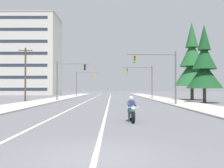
% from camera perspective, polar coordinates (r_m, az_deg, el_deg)
% --- Properties ---
extents(ground_plane, '(400.00, 400.00, 0.00)m').
position_cam_1_polar(ground_plane, '(7.82, -4.41, -15.00)').
color(ground_plane, '#5B5B60').
extents(lane_stripe_center, '(0.16, 100.00, 0.01)m').
position_cam_1_polar(lane_stripe_center, '(52.61, -0.73, -3.09)').
color(lane_stripe_center, beige).
rests_on(lane_stripe_center, ground).
extents(lane_stripe_left, '(0.16, 100.00, 0.01)m').
position_cam_1_polar(lane_stripe_left, '(52.75, -4.45, -3.08)').
color(lane_stripe_left, beige).
rests_on(lane_stripe_left, ground).
extents(sidewalk_kerb_right, '(4.40, 110.00, 0.14)m').
position_cam_1_polar(sidewalk_kerb_right, '(48.44, 10.42, -3.17)').
color(sidewalk_kerb_right, '#ADA89E').
rests_on(sidewalk_kerb_right, ground).
extents(sidewalk_kerb_left, '(4.40, 110.00, 0.14)m').
position_cam_1_polar(sidewalk_kerb_left, '(48.65, -12.16, -3.16)').
color(sidewalk_kerb_left, '#ADA89E').
rests_on(sidewalk_kerb_left, ground).
extents(motorcycle_with_rider, '(0.70, 2.19, 1.46)m').
position_cam_1_polar(motorcycle_with_rider, '(15.73, 3.91, -5.79)').
color(motorcycle_with_rider, black).
rests_on(motorcycle_with_rider, ground).
extents(traffic_signal_near_right, '(5.69, 0.61, 6.20)m').
position_cam_1_polar(traffic_signal_near_right, '(31.67, 10.15, 3.07)').
color(traffic_signal_near_right, '#56565B').
rests_on(traffic_signal_near_right, ground).
extents(traffic_signal_near_left, '(5.20, 0.52, 6.20)m').
position_cam_1_polar(traffic_signal_near_left, '(43.08, -9.77, 1.94)').
color(traffic_signal_near_left, '#56565B').
rests_on(traffic_signal_near_left, ground).
extents(traffic_signal_mid_right, '(5.45, 0.52, 6.20)m').
position_cam_1_polar(traffic_signal_mid_right, '(50.32, 6.40, 1.52)').
color(traffic_signal_mid_right, '#56565B').
rests_on(traffic_signal_mid_right, ground).
extents(traffic_signal_mid_left, '(5.37, 0.45, 6.20)m').
position_cam_1_polar(traffic_signal_mid_left, '(66.22, -6.39, 0.90)').
color(traffic_signal_mid_left, '#56565B').
rests_on(traffic_signal_mid_left, ground).
extents(utility_pole_left_near, '(2.19, 0.26, 8.17)m').
position_cam_1_polar(utility_pole_left_near, '(43.27, -18.01, 2.39)').
color(utility_pole_left_near, '#4C3828').
rests_on(utility_pole_left_near, ground).
extents(conifer_tree_right_verge_near, '(4.82, 4.82, 10.60)m').
position_cam_1_polar(conifer_tree_right_verge_near, '(38.70, 18.64, 3.42)').
color(conifer_tree_right_verge_near, '#4C3828').
rests_on(conifer_tree_right_verge_near, ground).
extents(conifer_tree_right_verge_far, '(6.07, 6.07, 13.36)m').
position_cam_1_polar(conifer_tree_right_verge_far, '(48.39, 16.26, 4.02)').
color(conifer_tree_right_verge_far, '#4C3828').
rests_on(conifer_tree_right_verge_far, ground).
extents(apartment_building_far_left_block, '(20.11, 15.03, 25.60)m').
position_cam_1_polar(apartment_building_far_left_block, '(93.04, -17.63, 5.75)').
color(apartment_building_far_left_block, beige).
rests_on(apartment_building_far_left_block, ground).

